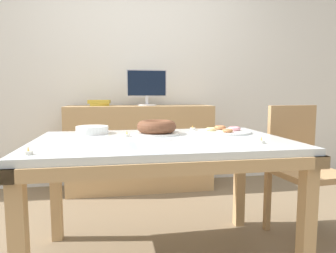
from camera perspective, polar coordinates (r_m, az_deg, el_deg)
wall_back at (r=3.49m, az=-5.87°, el=10.72°), size 8.00×0.10×2.60m
dining_table at (r=1.77m, az=-1.29°, el=-5.36°), size 1.48×0.95×0.76m
chair at (r=2.38m, az=24.03°, el=-6.48°), size 0.46×0.46×0.94m
sideboard at (r=3.23m, az=-5.29°, el=-4.02°), size 1.52×0.44×0.90m
computer_monitor at (r=3.19m, az=-4.07°, el=7.40°), size 0.42×0.20×0.38m
book_stack at (r=3.18m, az=-12.95°, el=4.42°), size 0.23×0.18×0.06m
cake_chocolate_round at (r=1.94m, az=-2.21°, el=-0.23°), size 0.31×0.31×0.09m
pastry_platter at (r=2.05m, az=10.71°, el=-0.85°), size 0.35×0.35×0.04m
plate_stack at (r=2.03m, az=-14.24°, el=-0.63°), size 0.21×0.21×0.05m
tealight_centre at (r=1.85m, az=-7.84°, el=-1.61°), size 0.04×0.04×0.04m
tealight_right_edge at (r=1.43m, az=-25.07°, el=-4.47°), size 0.04×0.04×0.04m
tealight_near_cakes at (r=1.66m, az=17.34°, el=-2.76°), size 0.04×0.04×0.04m
tealight_near_front at (r=2.18m, az=4.72°, el=-0.40°), size 0.04×0.04×0.04m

